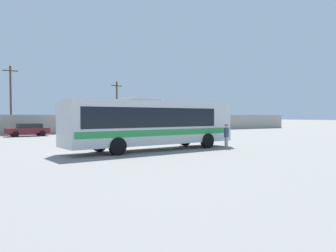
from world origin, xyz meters
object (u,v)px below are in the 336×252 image
object	(u,v)px
coach_bus_silver_green	(152,122)
attendant_by_bus_door	(226,135)
parked_car_second_maroon	(28,129)
utility_pole_far	(11,98)
utility_pole_near	(117,105)

from	to	relation	value
coach_bus_silver_green	attendant_by_bus_door	xyz separation A→B (m)	(5.00, -1.64, -0.90)
coach_bus_silver_green	attendant_by_bus_door	distance (m)	5.34
parked_car_second_maroon	utility_pole_far	bearing A→B (deg)	99.65
utility_pole_far	utility_pole_near	bearing A→B (deg)	-8.91
coach_bus_silver_green	utility_pole_near	bearing A→B (deg)	73.49
coach_bus_silver_green	parked_car_second_maroon	xyz separation A→B (m)	(-5.01, 20.11, -1.10)
parked_car_second_maroon	utility_pole_near	xyz separation A→B (m)	(12.32, 4.56, 2.98)
attendant_by_bus_door	utility_pole_near	size ratio (longest dim) A/B	0.24
parked_car_second_maroon	utility_pole_far	size ratio (longest dim) A/B	0.54
coach_bus_silver_green	attendant_by_bus_door	world-z (taller)	coach_bus_silver_green
parked_car_second_maroon	utility_pole_near	world-z (taller)	utility_pole_near
attendant_by_bus_door	utility_pole_far	xyz separation A→B (m)	(-11.14, 28.41, 3.51)
attendant_by_bus_door	utility_pole_near	distance (m)	26.55
coach_bus_silver_green	utility_pole_far	world-z (taller)	utility_pole_far
utility_pole_far	attendant_by_bus_door	bearing A→B (deg)	-68.59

